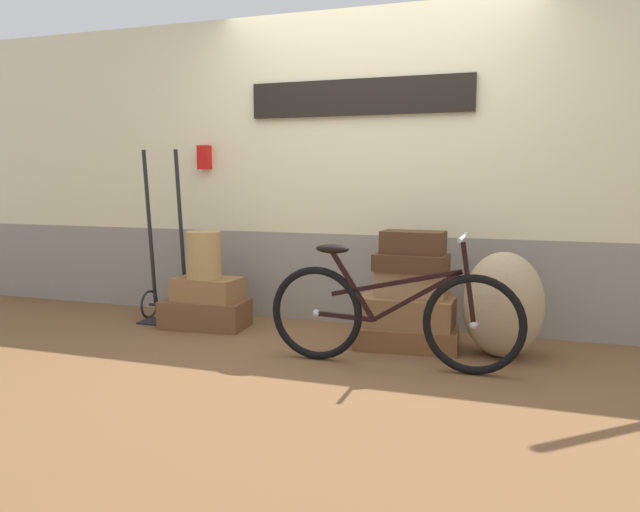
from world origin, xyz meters
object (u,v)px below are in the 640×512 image
(wicker_basket, at_px, (204,255))
(luggage_trolley, at_px, (165,276))
(suitcase_2, at_px, (406,337))
(suitcase_1, at_px, (208,289))
(suitcase_4, at_px, (412,284))
(suitcase_0, at_px, (205,314))
(bicycle, at_px, (391,315))
(suitcase_3, at_px, (406,312))
(burlap_sack, at_px, (503,305))
(suitcase_6, at_px, (413,242))
(suitcase_5, at_px, (411,263))

(wicker_basket, relative_size, luggage_trolley, 0.26)
(wicker_basket, bearing_deg, suitcase_2, -0.98)
(suitcase_1, relative_size, suitcase_4, 1.06)
(suitcase_0, relative_size, suitcase_1, 1.30)
(suitcase_1, bearing_deg, bicycle, -15.48)
(suitcase_0, bearing_deg, suitcase_3, -6.70)
(suitcase_4, bearing_deg, burlap_sack, -1.57)
(burlap_sack, xyz_separation_m, bicycle, (-0.65, -0.45, -0.02))
(suitcase_6, relative_size, wicker_basket, 1.16)
(luggage_trolley, bearing_deg, suitcase_5, -3.87)
(suitcase_3, distance_m, luggage_trolley, 2.05)
(suitcase_4, xyz_separation_m, burlap_sack, (0.61, -0.04, -0.10))
(suitcase_2, height_order, bicycle, bicycle)
(bicycle, bearing_deg, burlap_sack, 34.94)
(suitcase_6, height_order, bicycle, bicycle)
(suitcase_2, xyz_separation_m, bicycle, (-0.01, -0.47, 0.26))
(suitcase_4, xyz_separation_m, bicycle, (-0.04, -0.50, -0.12))
(suitcase_0, distance_m, suitcase_6, 1.76)
(suitcase_5, relative_size, suitcase_6, 1.15)
(suitcase_4, height_order, burlap_sack, burlap_sack)
(suitcase_0, bearing_deg, burlap_sack, -6.35)
(suitcase_6, bearing_deg, suitcase_2, -111.13)
(luggage_trolley, bearing_deg, suitcase_6, -2.79)
(suitcase_3, height_order, burlap_sack, burlap_sack)
(suitcase_1, bearing_deg, suitcase_6, 2.63)
(suitcase_0, xyz_separation_m, suitcase_2, (1.62, -0.06, -0.03))
(suitcase_1, distance_m, luggage_trolley, 0.46)
(burlap_sack, bearing_deg, suitcase_2, 179.06)
(suitcase_4, height_order, luggage_trolley, luggage_trolley)
(suitcase_2, xyz_separation_m, suitcase_6, (0.02, 0.05, 0.66))
(suitcase_4, xyz_separation_m, suitcase_6, (-0.00, 0.02, 0.29))
(bicycle, bearing_deg, suitcase_6, 86.11)
(suitcase_2, xyz_separation_m, burlap_sack, (0.64, -0.01, 0.28))
(suitcase_5, xyz_separation_m, wicker_basket, (-1.63, 0.01, -0.02))
(suitcase_6, height_order, wicker_basket, suitcase_6)
(suitcase_6, xyz_separation_m, luggage_trolley, (-2.07, 0.10, -0.36))
(suitcase_3, relative_size, wicker_basket, 1.79)
(suitcase_1, xyz_separation_m, luggage_trolley, (-0.45, 0.10, 0.06))
(suitcase_2, relative_size, wicker_basket, 1.93)
(suitcase_5, distance_m, suitcase_6, 0.14)
(suitcase_2, distance_m, suitcase_3, 0.18)
(suitcase_1, bearing_deg, burlap_sack, 1.01)
(suitcase_1, xyz_separation_m, wicker_basket, (-0.01, -0.03, 0.27))
(suitcase_3, xyz_separation_m, luggage_trolley, (-2.04, 0.16, 0.12))
(luggage_trolley, xyz_separation_m, burlap_sack, (2.68, -0.17, -0.02))
(suitcase_1, height_order, suitcase_5, suitcase_5)
(suitcase_2, distance_m, bicycle, 0.53)
(wicker_basket, distance_m, burlap_sack, 2.26)
(suitcase_3, relative_size, luggage_trolley, 0.47)
(suitcase_1, xyz_separation_m, suitcase_6, (1.62, -0.00, 0.43))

